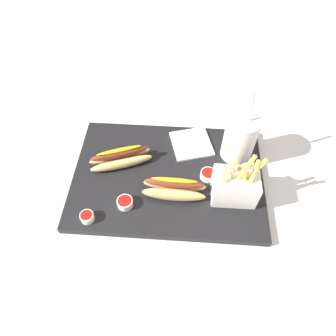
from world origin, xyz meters
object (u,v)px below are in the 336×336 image
object	(u,v)px
ketchup_cup_3	(87,217)
hot_dog_1	(121,158)
napkin_stack	(192,144)
fries_basket	(235,186)
ketchup_cup_2	(208,175)
ketchup_cup_1	(125,202)
soda_cup	(240,138)
hot_dog_2	(174,188)

from	to	relation	value
ketchup_cup_3	hot_dog_1	bearing A→B (deg)	72.58
hot_dog_1	napkin_stack	world-z (taller)	hot_dog_1
fries_basket	napkin_stack	distance (m)	0.20
ketchup_cup_2	ketchup_cup_1	bearing A→B (deg)	-155.13
soda_cup	hot_dog_1	distance (m)	0.32
soda_cup	ketchup_cup_2	size ratio (longest dim) A/B	5.57
soda_cup	hot_dog_2	distance (m)	0.22
ketchup_cup_3	napkin_stack	size ratio (longest dim) A/B	0.31
ketchup_cup_2	napkin_stack	bearing A→B (deg)	111.91
hot_dog_1	ketchup_cup_3	distance (m)	0.18
ketchup_cup_3	soda_cup	bearing A→B (deg)	31.67
soda_cup	hot_dog_1	size ratio (longest dim) A/B	1.27
hot_dog_2	ketchup_cup_1	bearing A→B (deg)	-161.25
ketchup_cup_1	ketchup_cup_3	world-z (taller)	same
soda_cup	napkin_stack	xyz separation A→B (m)	(-0.12, 0.02, -0.06)
soda_cup	ketchup_cup_2	world-z (taller)	soda_cup
fries_basket	ketchup_cup_2	bearing A→B (deg)	141.38
soda_cup	ketchup_cup_1	xyz separation A→B (m)	(-0.28, -0.18, -0.06)
hot_dog_1	ketchup_cup_2	bearing A→B (deg)	-8.10
ketchup_cup_1	ketchup_cup_3	bearing A→B (deg)	-151.91
ketchup_cup_2	ketchup_cup_3	bearing A→B (deg)	-154.17
soda_cup	hot_dog_1	bearing A→B (deg)	-170.32
soda_cup	ketchup_cup_1	bearing A→B (deg)	-147.31
fries_basket	ketchup_cup_1	size ratio (longest dim) A/B	3.92
ketchup_cup_1	ketchup_cup_2	world-z (taller)	ketchup_cup_1
ketchup_cup_2	hot_dog_1	bearing A→B (deg)	171.90
soda_cup	hot_dog_2	world-z (taller)	soda_cup
hot_dog_2	ketchup_cup_2	world-z (taller)	hot_dog_2
ketchup_cup_2	napkin_stack	size ratio (longest dim) A/B	0.37
ketchup_cup_1	napkin_stack	world-z (taller)	ketchup_cup_1
fries_basket	ketchup_cup_1	bearing A→B (deg)	-170.27
napkin_stack	ketchup_cup_1	bearing A→B (deg)	-127.65
fries_basket	ketchup_cup_2	distance (m)	0.08
ketchup_cup_1	soda_cup	bearing A→B (deg)	32.69
soda_cup	fries_basket	world-z (taller)	soda_cup
hot_dog_1	hot_dog_2	bearing A→B (deg)	-30.65
hot_dog_1	napkin_stack	bearing A→B (deg)	22.52
hot_dog_2	ketchup_cup_3	size ratio (longest dim) A/B	4.87
ketchup_cup_1	ketchup_cup_3	size ratio (longest dim) A/B	1.19
fries_basket	napkin_stack	size ratio (longest dim) A/B	1.44
soda_cup	napkin_stack	world-z (taller)	soda_cup
hot_dog_2	ketchup_cup_2	distance (m)	0.10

